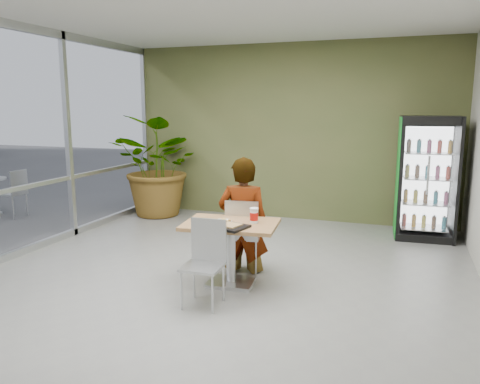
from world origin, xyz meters
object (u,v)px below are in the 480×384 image
chair_far (243,230)px  beverage_fridge (427,178)px  cafeteria_tray (226,226)px  soda_cup (254,216)px  chair_near (206,255)px  dining_table (231,240)px  seated_woman (243,226)px  potted_plant (161,166)px

chair_far → beverage_fridge: bearing=-140.6°
chair_far → cafeteria_tray: chair_far is taller
chair_far → cafeteria_tray: size_ratio=2.05×
soda_cup → cafeteria_tray: bearing=-127.0°
chair_near → soda_cup: (0.33, 0.64, 0.31)m
chair_near → soda_cup: 0.78m
beverage_fridge → chair_near: bearing=-126.9°
dining_table → chair_near: (-0.07, -0.56, -0.01)m
chair_far → beverage_fridge: 3.30m
dining_table → chair_far: size_ratio=1.22×
beverage_fridge → seated_woman: bearing=-136.5°
chair_far → potted_plant: (-2.50, 2.44, 0.41)m
cafeteria_tray → potted_plant: size_ratio=0.24×
chair_far → potted_plant: potted_plant is taller
chair_far → seated_woman: seated_woman is taller
potted_plant → dining_table: bearing=-49.1°
chair_far → chair_near: (-0.06, -1.02, -0.02)m
chair_near → seated_woman: 1.07m
beverage_fridge → potted_plant: 4.70m
dining_table → cafeteria_tray: cafeteria_tray is taller
soda_cup → potted_plant: 3.95m
chair_far → soda_cup: bearing=116.5°
dining_table → soda_cup: soda_cup is taller
chair_near → cafeteria_tray: (0.10, 0.34, 0.24)m
beverage_fridge → chair_far: bearing=-135.8°
seated_woman → chair_far: bearing=98.5°
potted_plant → beverage_fridge: bearing=-0.1°
cafeteria_tray → potted_plant: 4.02m
soda_cup → cafeteria_tray: (-0.23, -0.30, -0.07)m
chair_far → chair_near: bearing=78.0°
seated_woman → cafeteria_tray: 0.75m
chair_far → seated_woman: (-0.01, 0.05, 0.03)m
soda_cup → potted_plant: (-2.76, 2.82, 0.12)m
seated_woman → cafeteria_tray: seated_woman is taller
chair_near → chair_far: bearing=83.9°
chair_far → beverage_fridge: size_ratio=0.48×
chair_near → seated_woman: bearing=84.8°
dining_table → soda_cup: size_ratio=6.50×
dining_table → seated_woman: (-0.02, 0.50, 0.04)m
chair_far → cafeteria_tray: bearing=84.9°
seated_woman → soda_cup: 0.57m
beverage_fridge → cafeteria_tray: bearing=-128.4°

